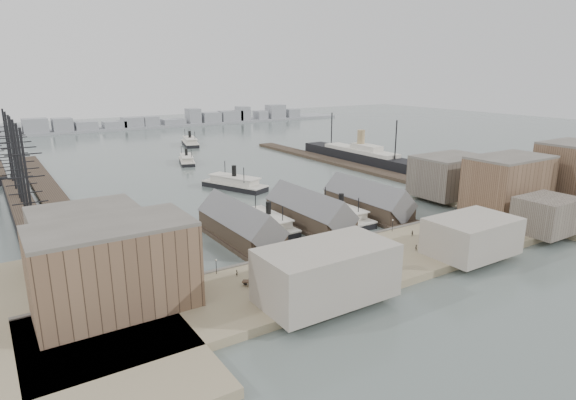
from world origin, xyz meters
TOP-DOWN VIEW (x-y plane):
  - ground at (0.00, 0.00)m, footprint 900.00×900.00m
  - quay at (0.00, -20.00)m, footprint 180.00×30.00m
  - seawall at (0.00, -5.20)m, footprint 180.00×1.20m
  - east_land at (95.00, -10.00)m, footprint 70.00×80.00m
  - west_wharf at (-68.00, 100.00)m, footprint 10.00×220.00m
  - east_wharf at (78.00, 90.00)m, footprint 10.00×180.00m
  - ferry_shed_west at (-26.00, 16.88)m, footprint 14.00×42.00m
  - ferry_shed_center at (0.00, 16.88)m, footprint 14.00×42.00m
  - ferry_shed_east at (26.00, 16.88)m, footprint 14.00×42.00m
  - warehouse_west_front at (-70.00, -12.00)m, footprint 32.00×18.00m
  - warehouse_west_back at (-70.00, 18.00)m, footprint 26.00×20.00m
  - warehouse_east_front at (66.00, -12.00)m, footprint 30.00×18.00m
  - warehouse_east_back at (68.00, 15.00)m, footprint 28.00×20.00m
  - warehouse_east_tall at (98.00, -18.00)m, footprint 24.00×20.00m
  - street_bldg_center at (20.00, -32.00)m, footprint 24.00×16.00m
  - street_bldg_west at (-30.00, -32.00)m, footprint 30.00×16.00m
  - street_bldg_east at (55.00, -33.00)m, footprint 18.00×14.00m
  - lamp_post_far_w at (-45.00, -7.00)m, footprint 0.44×0.44m
  - lamp_post_near_w at (-15.00, -7.00)m, footprint 0.44×0.44m
  - lamp_post_near_e at (15.00, -7.00)m, footprint 0.44×0.44m
  - lamp_post_far_e at (45.00, -7.00)m, footprint 0.44×0.44m
  - far_shore at (-2.07, 334.14)m, footprint 500.00×40.00m
  - ferry_docked_west at (-13.00, 21.75)m, footprint 8.16×27.21m
  - ferry_docked_east at (13.00, 16.05)m, footprint 8.48×28.27m
  - ferry_open_near at (2.49, 77.61)m, footprint 20.83×32.30m
  - ferry_open_mid at (7.12, 146.47)m, footprint 14.14×25.69m
  - ferry_open_far at (34.06, 208.97)m, footprint 15.85×30.92m
  - sailing_ship_near at (-79.81, 66.06)m, footprint 8.59×59.17m
  - sailing_ship_mid at (-79.83, 111.17)m, footprint 8.57×49.49m
  - ocean_steamer at (92.00, 96.12)m, footprint 12.56×91.81m
  - tram at (53.88, -15.05)m, footprint 3.88×10.10m
  - horse_cart_left at (-40.25, -15.92)m, footprint 4.33×4.06m
  - horse_cart_center at (-11.94, -15.03)m, footprint 4.93×1.86m
  - horse_cart_right at (15.53, -20.93)m, footprint 4.68×1.97m
  - pedestrian_0 at (-41.36, -10.98)m, footprint 0.73×0.75m
  - pedestrian_1 at (-37.42, -21.31)m, footprint 0.98×1.08m
  - pedestrian_2 at (-16.95, -13.94)m, footprint 1.27×1.24m
  - pedestrian_3 at (-20.24, -21.73)m, footprint 0.79×1.09m
  - pedestrian_4 at (-6.39, -10.63)m, footprint 0.85×0.57m
  - pedestrian_5 at (8.76, -22.57)m, footprint 0.62×0.73m
  - pedestrian_6 at (17.05, -13.33)m, footprint 1.04×0.97m
  - pedestrian_7 at (24.09, -26.54)m, footprint 0.94×1.30m

SIDE VIEW (x-z plane):
  - ground at x=0.00m, z-range 0.00..0.00m
  - west_wharf at x=-68.00m, z-range 0.00..1.60m
  - east_wharf at x=78.00m, z-range 0.00..1.60m
  - quay at x=0.00m, z-range 0.00..2.00m
  - east_land at x=95.00m, z-range 0.00..2.00m
  - seawall at x=0.00m, z-range 0.00..2.30m
  - ferry_open_mid at x=7.12m, z-range -2.33..6.45m
  - ferry_docked_west at x=-13.00m, z-range -2.58..7.14m
  - ferry_docked_east at x=13.00m, z-range -2.68..7.41m
  - ferry_open_far at x=34.06m, z-range -2.81..7.78m
  - sailing_ship_mid at x=-79.83m, z-range -15.09..20.13m
  - sailing_ship_near at x=-79.81m, z-range -15.06..20.25m
  - ferry_open_near at x=2.49m, z-range -2.95..8.16m
  - horse_cart_left at x=-40.25m, z-range 2.03..3.53m
  - horse_cart_right at x=15.53m, z-range 2.02..3.54m
  - horse_cart_center at x=-11.94m, z-range 2.02..3.56m
  - pedestrian_0 at x=-41.36m, z-range 2.00..3.67m
  - pedestrian_4 at x=-6.39m, z-range 2.00..3.68m
  - pedestrian_6 at x=17.05m, z-range 2.00..3.70m
  - pedestrian_5 at x=8.76m, z-range 2.00..3.70m
  - pedestrian_3 at x=-20.24m, z-range 2.00..3.72m
  - pedestrian_2 at x=-16.95m, z-range 2.00..3.74m
  - pedestrian_1 at x=-37.42m, z-range 2.00..3.80m
  - pedestrian_7 at x=24.09m, z-range 2.00..3.81m
  - tram at x=53.88m, z-range 2.04..5.55m
  - far_shore at x=-2.07m, z-range -3.96..11.77m
  - ocean_steamer at x=92.00m, z-range -5.23..13.13m
  - ferry_shed_west at x=-26.00m, z-range -1.66..10.94m
  - ferry_shed_center at x=0.00m, z-range -1.66..10.94m
  - ferry_shed_east at x=26.00m, z-range -1.66..10.94m
  - lamp_post_far_w at x=-45.00m, z-range 2.75..6.67m
  - lamp_post_near_w at x=-15.00m, z-range 2.75..6.67m
  - lamp_post_near_e at x=15.00m, z-range 2.75..6.67m
  - lamp_post_far_e at x=45.00m, z-range 2.75..6.67m
  - street_bldg_center at x=20.00m, z-range 2.00..12.00m
  - street_bldg_east at x=55.00m, z-range 2.00..13.00m
  - street_bldg_west at x=-30.00m, z-range 2.00..14.00m
  - warehouse_west_back at x=-70.00m, z-range 2.00..16.00m
  - warehouse_east_back at x=68.00m, z-range 2.00..17.00m
  - warehouse_west_front at x=-70.00m, z-range 2.00..20.00m
  - warehouse_east_front at x=66.00m, z-range 2.00..21.00m
  - warehouse_east_tall at x=98.00m, z-range 2.00..24.00m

